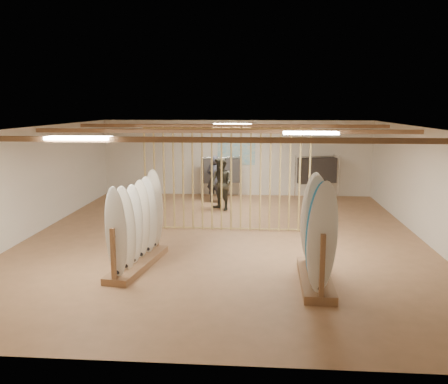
# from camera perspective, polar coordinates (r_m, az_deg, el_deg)

# --- Properties ---
(floor) EXTENTS (12.00, 12.00, 0.00)m
(floor) POSITION_cam_1_polar(r_m,az_deg,el_deg) (12.16, 0.00, -5.57)
(floor) COLOR #A57650
(floor) RESTS_ON ground
(ceiling) EXTENTS (12.00, 12.00, 0.00)m
(ceiling) POSITION_cam_1_polar(r_m,az_deg,el_deg) (11.70, 0.00, 7.73)
(ceiling) COLOR #9A9791
(ceiling) RESTS_ON ground
(wall_back) EXTENTS (12.00, 0.00, 12.00)m
(wall_back) POSITION_cam_1_polar(r_m,az_deg,el_deg) (17.78, 1.49, 4.11)
(wall_back) COLOR white
(wall_back) RESTS_ON ground
(wall_front) EXTENTS (12.00, 0.00, 12.00)m
(wall_front) POSITION_cam_1_polar(r_m,az_deg,el_deg) (6.04, -4.43, -8.40)
(wall_front) COLOR white
(wall_front) RESTS_ON ground
(wall_left) EXTENTS (0.00, 12.00, 12.00)m
(wall_left) POSITION_cam_1_polar(r_m,az_deg,el_deg) (13.20, -22.19, 1.15)
(wall_left) COLOR white
(wall_left) RESTS_ON ground
(wall_right) EXTENTS (0.00, 12.00, 12.00)m
(wall_right) POSITION_cam_1_polar(r_m,az_deg,el_deg) (12.50, 23.50, 0.58)
(wall_right) COLOR white
(wall_right) RESTS_ON ground
(ceiling_slats) EXTENTS (9.50, 6.12, 0.10)m
(ceiling_slats) POSITION_cam_1_polar(r_m,az_deg,el_deg) (11.70, 0.00, 7.34)
(ceiling_slats) COLOR #8E6440
(ceiling_slats) RESTS_ON ground
(light_panels) EXTENTS (1.20, 0.35, 0.06)m
(light_panels) POSITION_cam_1_polar(r_m,az_deg,el_deg) (11.70, 0.00, 7.44)
(light_panels) COLOR white
(light_panels) RESTS_ON ground
(bamboo_partition) EXTENTS (4.45, 0.05, 2.78)m
(bamboo_partition) POSITION_cam_1_polar(r_m,az_deg,el_deg) (12.64, 0.28, 1.54)
(bamboo_partition) COLOR tan
(bamboo_partition) RESTS_ON ground
(poster) EXTENTS (1.40, 0.03, 0.90)m
(poster) POSITION_cam_1_polar(r_m,az_deg,el_deg) (17.74, 1.49, 4.75)
(poster) COLOR #389EC7
(poster) RESTS_ON ground
(rack_left) EXTENTS (0.85, 2.37, 1.87)m
(rack_left) POSITION_cam_1_polar(r_m,az_deg,el_deg) (10.04, -10.41, -5.40)
(rack_left) COLOR #8E6440
(rack_left) RESTS_ON floor
(rack_right) EXTENTS (0.61, 2.19, 2.07)m
(rack_right) POSITION_cam_1_polar(r_m,az_deg,el_deg) (9.17, 11.03, -6.52)
(rack_right) COLOR #8E6440
(rack_right) RESTS_ON floor
(clothing_rack_a) EXTENTS (1.40, 0.65, 1.53)m
(clothing_rack_a) POSITION_cam_1_polar(r_m,az_deg,el_deg) (17.27, -0.35, 2.59)
(clothing_rack_a) COLOR silver
(clothing_rack_a) RESTS_ON floor
(clothing_rack_b) EXTENTS (1.43, 0.78, 1.60)m
(clothing_rack_b) POSITION_cam_1_polar(r_m,az_deg,el_deg) (17.33, 11.13, 2.56)
(clothing_rack_b) COLOR silver
(clothing_rack_b) RESTS_ON floor
(shopper_a) EXTENTS (0.78, 0.63, 1.87)m
(shopper_a) POSITION_cam_1_polar(r_m,az_deg,el_deg) (16.39, -1.12, 1.94)
(shopper_a) COLOR #292A32
(shopper_a) RESTS_ON floor
(shopper_b) EXTENTS (1.18, 1.17, 1.93)m
(shopper_b) POSITION_cam_1_polar(r_m,az_deg,el_deg) (15.20, -0.36, 1.40)
(shopper_b) COLOR #353429
(shopper_b) RESTS_ON floor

